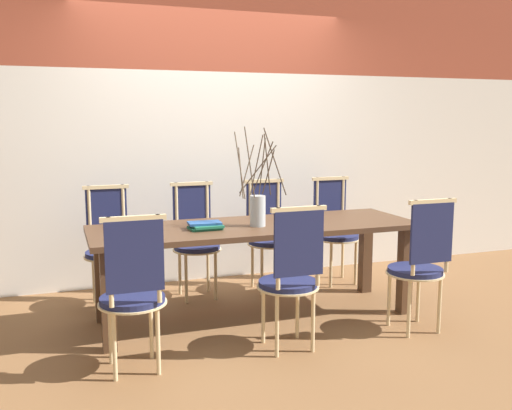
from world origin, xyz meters
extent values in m
plane|color=brown|center=(0.00, 0.00, 0.00)|extent=(16.00, 16.00, 0.00)
cube|color=silver|center=(0.00, 1.21, 0.97)|extent=(12.00, 0.06, 1.95)
cube|color=brown|center=(0.00, 1.21, 2.57)|extent=(12.00, 0.06, 1.25)
cube|color=#4C3321|center=(0.00, 0.00, 0.71)|extent=(2.47, 0.81, 0.04)
cube|color=#4C3321|center=(-1.13, -0.30, 0.34)|extent=(0.09, 0.09, 0.69)
cube|color=#4C3321|center=(1.13, -0.30, 0.34)|extent=(0.09, 0.09, 0.69)
cube|color=#4C3321|center=(-1.13, 0.30, 0.34)|extent=(0.09, 0.09, 0.69)
cube|color=#4C3321|center=(1.13, 0.30, 0.34)|extent=(0.09, 0.09, 0.69)
cylinder|color=#1E234C|center=(-1.01, -0.63, 0.44)|extent=(0.39, 0.39, 0.04)
cylinder|color=beige|center=(-1.01, -0.63, 0.42)|extent=(0.41, 0.41, 0.01)
cylinder|color=beige|center=(-1.14, -0.51, 0.21)|extent=(0.03, 0.03, 0.43)
cylinder|color=beige|center=(-0.89, -0.51, 0.21)|extent=(0.03, 0.03, 0.43)
cylinder|color=beige|center=(-1.14, -0.76, 0.21)|extent=(0.03, 0.03, 0.43)
cylinder|color=beige|center=(-0.89, -0.76, 0.21)|extent=(0.03, 0.03, 0.43)
cylinder|color=beige|center=(-1.15, -0.80, 0.72)|extent=(0.03, 0.03, 0.52)
cylinder|color=beige|center=(-0.88, -0.80, 0.72)|extent=(0.03, 0.03, 0.52)
cube|color=#1E234C|center=(-1.01, -0.80, 0.75)|extent=(0.33, 0.02, 0.41)
cube|color=beige|center=(-1.01, -0.80, 0.96)|extent=(0.37, 0.03, 0.03)
cylinder|color=#1E234C|center=(0.00, -0.63, 0.44)|extent=(0.39, 0.39, 0.04)
cylinder|color=beige|center=(0.00, -0.63, 0.42)|extent=(0.41, 0.41, 0.01)
cylinder|color=beige|center=(-0.13, -0.51, 0.21)|extent=(0.03, 0.03, 0.43)
cylinder|color=beige|center=(0.13, -0.51, 0.21)|extent=(0.03, 0.03, 0.43)
cylinder|color=beige|center=(-0.13, -0.76, 0.21)|extent=(0.03, 0.03, 0.43)
cylinder|color=beige|center=(0.13, -0.76, 0.21)|extent=(0.03, 0.03, 0.43)
cylinder|color=beige|center=(-0.14, -0.80, 0.72)|extent=(0.03, 0.03, 0.52)
cylinder|color=beige|center=(0.14, -0.80, 0.72)|extent=(0.03, 0.03, 0.52)
cube|color=#1E234C|center=(0.00, -0.80, 0.75)|extent=(0.33, 0.02, 0.41)
cube|color=beige|center=(0.00, -0.80, 0.96)|extent=(0.37, 0.03, 0.03)
cylinder|color=#1E234C|center=(0.99, -0.63, 0.44)|extent=(0.39, 0.39, 0.04)
cylinder|color=beige|center=(0.99, -0.63, 0.42)|extent=(0.41, 0.41, 0.01)
cylinder|color=beige|center=(0.86, -0.51, 0.21)|extent=(0.03, 0.03, 0.43)
cylinder|color=beige|center=(1.11, -0.51, 0.21)|extent=(0.03, 0.03, 0.43)
cylinder|color=beige|center=(0.86, -0.76, 0.21)|extent=(0.03, 0.03, 0.43)
cylinder|color=beige|center=(1.11, -0.76, 0.21)|extent=(0.03, 0.03, 0.43)
cylinder|color=beige|center=(0.85, -0.80, 0.72)|extent=(0.03, 0.03, 0.52)
cylinder|color=beige|center=(1.12, -0.80, 0.72)|extent=(0.03, 0.03, 0.52)
cube|color=#1E234C|center=(0.99, -0.80, 0.75)|extent=(0.33, 0.02, 0.41)
cube|color=beige|center=(0.99, -0.80, 0.96)|extent=(0.37, 0.03, 0.03)
cylinder|color=#1E234C|center=(-1.03, 0.63, 0.44)|extent=(0.39, 0.39, 0.04)
cylinder|color=beige|center=(-1.03, 0.63, 0.42)|extent=(0.41, 0.41, 0.01)
cylinder|color=beige|center=(-0.90, 0.51, 0.21)|extent=(0.03, 0.03, 0.43)
cylinder|color=beige|center=(-1.16, 0.51, 0.21)|extent=(0.03, 0.03, 0.43)
cylinder|color=beige|center=(-0.90, 0.76, 0.21)|extent=(0.03, 0.03, 0.43)
cylinder|color=beige|center=(-1.16, 0.76, 0.21)|extent=(0.03, 0.03, 0.43)
cylinder|color=beige|center=(-0.89, 0.80, 0.72)|extent=(0.03, 0.03, 0.52)
cylinder|color=beige|center=(-1.17, 0.80, 0.72)|extent=(0.03, 0.03, 0.52)
cube|color=#1E234C|center=(-1.03, 0.80, 0.75)|extent=(0.33, 0.02, 0.41)
cube|color=beige|center=(-1.03, 0.80, 0.96)|extent=(0.37, 0.03, 0.03)
cylinder|color=#1E234C|center=(-0.31, 0.63, 0.44)|extent=(0.39, 0.39, 0.04)
cylinder|color=beige|center=(-0.31, 0.63, 0.42)|extent=(0.41, 0.41, 0.01)
cylinder|color=beige|center=(-0.18, 0.51, 0.21)|extent=(0.03, 0.03, 0.43)
cylinder|color=beige|center=(-0.43, 0.51, 0.21)|extent=(0.03, 0.03, 0.43)
cylinder|color=beige|center=(-0.18, 0.76, 0.21)|extent=(0.03, 0.03, 0.43)
cylinder|color=beige|center=(-0.43, 0.76, 0.21)|extent=(0.03, 0.03, 0.43)
cylinder|color=beige|center=(-0.17, 0.80, 0.72)|extent=(0.03, 0.03, 0.52)
cylinder|color=beige|center=(-0.44, 0.80, 0.72)|extent=(0.03, 0.03, 0.52)
cube|color=#1E234C|center=(-0.31, 0.80, 0.75)|extent=(0.33, 0.02, 0.41)
cube|color=beige|center=(-0.31, 0.80, 0.96)|extent=(0.37, 0.03, 0.03)
cylinder|color=#1E234C|center=(0.36, 0.63, 0.44)|extent=(0.39, 0.39, 0.04)
cylinder|color=beige|center=(0.36, 0.63, 0.42)|extent=(0.41, 0.41, 0.01)
cylinder|color=beige|center=(0.49, 0.51, 0.21)|extent=(0.03, 0.03, 0.43)
cylinder|color=beige|center=(0.23, 0.51, 0.21)|extent=(0.03, 0.03, 0.43)
cylinder|color=beige|center=(0.49, 0.76, 0.21)|extent=(0.03, 0.03, 0.43)
cylinder|color=beige|center=(0.23, 0.76, 0.21)|extent=(0.03, 0.03, 0.43)
cylinder|color=beige|center=(0.50, 0.80, 0.72)|extent=(0.03, 0.03, 0.52)
cylinder|color=beige|center=(0.22, 0.80, 0.72)|extent=(0.03, 0.03, 0.52)
cube|color=#1E234C|center=(0.36, 0.80, 0.75)|extent=(0.33, 0.02, 0.41)
cube|color=beige|center=(0.36, 0.80, 0.96)|extent=(0.37, 0.03, 0.03)
cylinder|color=#1E234C|center=(1.02, 0.63, 0.44)|extent=(0.39, 0.39, 0.04)
cylinder|color=beige|center=(1.02, 0.63, 0.42)|extent=(0.41, 0.41, 0.01)
cylinder|color=beige|center=(1.15, 0.51, 0.21)|extent=(0.03, 0.03, 0.43)
cylinder|color=beige|center=(0.90, 0.51, 0.21)|extent=(0.03, 0.03, 0.43)
cylinder|color=beige|center=(1.15, 0.76, 0.21)|extent=(0.03, 0.03, 0.43)
cylinder|color=beige|center=(0.90, 0.76, 0.21)|extent=(0.03, 0.03, 0.43)
cylinder|color=beige|center=(1.16, 0.80, 0.72)|extent=(0.03, 0.03, 0.52)
cylinder|color=beige|center=(0.89, 0.80, 0.72)|extent=(0.03, 0.03, 0.52)
cube|color=#1E234C|center=(1.02, 0.80, 0.75)|extent=(0.33, 0.02, 0.41)
cube|color=beige|center=(1.02, 0.80, 0.96)|extent=(0.37, 0.03, 0.03)
cylinder|color=#B2BCC1|center=(-0.01, -0.06, 0.84)|extent=(0.12, 0.12, 0.23)
cylinder|color=#473828|center=(-0.08, -0.08, 1.21)|extent=(0.04, 0.15, 0.51)
cylinder|color=#473828|center=(-0.15, -0.06, 1.19)|extent=(0.02, 0.28, 0.47)
cylinder|color=#473828|center=(-0.13, -0.04, 1.13)|extent=(0.06, 0.25, 0.35)
cylinder|color=#473828|center=(0.00, -0.01, 1.18)|extent=(0.10, 0.02, 0.45)
cylinder|color=#473828|center=(0.05, 0.00, 1.15)|extent=(0.13, 0.13, 0.40)
cylinder|color=#473828|center=(0.03, -0.05, 1.17)|extent=(0.03, 0.09, 0.43)
cylinder|color=#473828|center=(0.08, -0.18, 1.20)|extent=(0.26, 0.19, 0.50)
cylinder|color=#473828|center=(0.05, -0.11, 1.18)|extent=(0.10, 0.13, 0.46)
cylinder|color=#473828|center=(0.04, 0.07, 1.14)|extent=(0.27, 0.10, 0.37)
cylinder|color=#473828|center=(0.08, -0.05, 1.12)|extent=(0.04, 0.18, 0.34)
cylinder|color=#473828|center=(-0.07, 0.01, 1.14)|extent=(0.16, 0.13, 0.37)
cube|color=#1E6B4C|center=(-0.41, -0.05, 0.73)|extent=(0.23, 0.18, 0.02)
cube|color=#1E6B4C|center=(-0.40, -0.05, 0.75)|extent=(0.22, 0.20, 0.02)
cube|color=#234C8C|center=(-0.41, -0.04, 0.77)|extent=(0.25, 0.16, 0.02)
camera|label=1|loc=(-1.41, -3.99, 1.51)|focal=40.00mm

